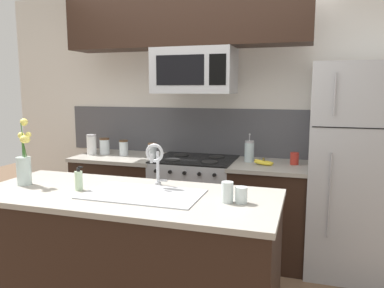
{
  "coord_description": "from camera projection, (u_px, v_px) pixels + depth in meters",
  "views": [
    {
      "loc": [
        1.03,
        -2.49,
        1.59
      ],
      "look_at": [
        0.17,
        0.27,
        1.16
      ],
      "focal_mm": 35.0,
      "sensor_mm": 36.0,
      "label": 1
    }
  ],
  "objects": [
    {
      "name": "storage_jar_medium",
      "position": [
        105.0,
        146.0,
        3.9
      ],
      "size": [
        0.1,
        0.1,
        0.17
      ],
      "color": "silver",
      "rests_on": "back_counter_left"
    },
    {
      "name": "french_press",
      "position": [
        249.0,
        151.0,
        3.5
      ],
      "size": [
        0.09,
        0.09,
        0.27
      ],
      "color": "silver",
      "rests_on": "back_counter_right"
    },
    {
      "name": "microwave",
      "position": [
        194.0,
        71.0,
        3.46
      ],
      "size": [
        0.74,
        0.4,
        0.41
      ],
      "color": "#A8AAAF"
    },
    {
      "name": "storage_jar_tall",
      "position": [
        92.0,
        144.0,
        3.89
      ],
      "size": [
        0.1,
        0.1,
        0.21
      ],
      "color": "silver",
      "rests_on": "back_counter_left"
    },
    {
      "name": "back_counter_left",
      "position": [
        122.0,
        198.0,
        3.91
      ],
      "size": [
        0.87,
        0.65,
        0.91
      ],
      "color": "black",
      "rests_on": "ground"
    },
    {
      "name": "banana_bunch",
      "position": [
        263.0,
        163.0,
        3.35
      ],
      "size": [
        0.19,
        0.12,
        0.08
      ],
      "color": "yellow",
      "rests_on": "back_counter_right"
    },
    {
      "name": "back_counter_right",
      "position": [
        268.0,
        212.0,
        3.46
      ],
      "size": [
        0.69,
        0.65,
        0.91
      ],
      "color": "black",
      "rests_on": "ground"
    },
    {
      "name": "storage_jar_squat",
      "position": [
        153.0,
        150.0,
        3.71
      ],
      "size": [
        0.09,
        0.09,
        0.15
      ],
      "color": "silver",
      "rests_on": "back_counter_left"
    },
    {
      "name": "flower_vase",
      "position": [
        24.0,
        165.0,
        2.65
      ],
      "size": [
        0.12,
        0.13,
        0.47
      ],
      "color": "silver",
      "rests_on": "island_counter"
    },
    {
      "name": "drinking_glass",
      "position": [
        227.0,
        192.0,
        2.24
      ],
      "size": [
        0.07,
        0.07,
        0.13
      ],
      "color": "silver",
      "rests_on": "island_counter"
    },
    {
      "name": "dish_soap_bottle",
      "position": [
        79.0,
        180.0,
        2.51
      ],
      "size": [
        0.06,
        0.05,
        0.16
      ],
      "color": "beige",
      "rests_on": "island_counter"
    },
    {
      "name": "sink_faucet",
      "position": [
        155.0,
        159.0,
        2.6
      ],
      "size": [
        0.14,
        0.14,
        0.31
      ],
      "color": "#B7BABF",
      "rests_on": "island_counter"
    },
    {
      "name": "rear_partition",
      "position": [
        234.0,
        117.0,
        3.82
      ],
      "size": [
        5.2,
        0.1,
        2.6
      ],
      "primitive_type": "cube",
      "color": "silver",
      "rests_on": "ground"
    },
    {
      "name": "stove_range",
      "position": [
        195.0,
        205.0,
        3.67
      ],
      "size": [
        0.76,
        0.64,
        0.93
      ],
      "color": "#A8AAAF",
      "rests_on": "ground"
    },
    {
      "name": "spare_glass",
      "position": [
        241.0,
        195.0,
        2.23
      ],
      "size": [
        0.07,
        0.07,
        0.1
      ],
      "color": "silver",
      "rests_on": "island_counter"
    },
    {
      "name": "storage_jar_short",
      "position": [
        124.0,
        148.0,
        3.83
      ],
      "size": [
        0.09,
        0.09,
        0.16
      ],
      "color": "silver",
      "rests_on": "back_counter_left"
    },
    {
      "name": "island_counter",
      "position": [
        127.0,
        258.0,
        2.52
      ],
      "size": [
        2.01,
        0.83,
        0.91
      ],
      "color": "black",
      "rests_on": "ground"
    },
    {
      "name": "upper_cabinet_band",
      "position": [
        184.0,
        14.0,
        3.39
      ],
      "size": [
        2.26,
        0.34,
        0.6
      ],
      "primitive_type": "cube",
      "color": "black"
    },
    {
      "name": "splash_band",
      "position": [
        204.0,
        131.0,
        3.88
      ],
      "size": [
        3.1,
        0.01,
        0.48
      ],
      "primitive_type": "cube",
      "color": "#4C4C51",
      "rests_on": "rear_partition"
    },
    {
      "name": "coffee_tin",
      "position": [
        294.0,
        159.0,
        3.37
      ],
      "size": [
        0.08,
        0.08,
        0.11
      ],
      "primitive_type": "cylinder",
      "color": "#B22D23",
      "rests_on": "back_counter_right"
    },
    {
      "name": "refrigerator",
      "position": [
        360.0,
        170.0,
        3.19
      ],
      "size": [
        0.85,
        0.74,
        1.8
      ],
      "color": "#A8AAAF",
      "rests_on": "ground"
    },
    {
      "name": "kitchen_sink",
      "position": [
        143.0,
        205.0,
        2.43
      ],
      "size": [
        0.76,
        0.44,
        0.16
      ],
      "color": "#ADAFB5",
      "rests_on": "island_counter"
    }
  ]
}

